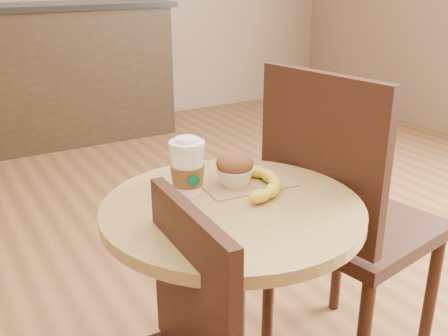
{
  "coord_description": "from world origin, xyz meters",
  "views": [
    {
      "loc": [
        -0.66,
        -0.92,
        1.28
      ],
      "look_at": [
        -0.07,
        0.09,
        0.83
      ],
      "focal_mm": 42.0,
      "sensor_mm": 36.0,
      "label": 1
    }
  ],
  "objects_px": {
    "coffee_cup": "(187,169)",
    "banana": "(255,180)",
    "muffin": "(235,168)",
    "chair_right": "(343,217)",
    "cafe_table": "(232,290)"
  },
  "relations": [
    {
      "from": "coffee_cup",
      "to": "banana",
      "type": "distance_m",
      "value": 0.18
    },
    {
      "from": "muffin",
      "to": "banana",
      "type": "height_order",
      "value": "muffin"
    },
    {
      "from": "coffee_cup",
      "to": "muffin",
      "type": "relative_size",
      "value": 1.47
    },
    {
      "from": "chair_right",
      "to": "muffin",
      "type": "xyz_separation_m",
      "value": [
        -0.39,
        0.01,
        0.23
      ]
    },
    {
      "from": "banana",
      "to": "chair_right",
      "type": "bearing_deg",
      "value": 26.96
    },
    {
      "from": "chair_right",
      "to": "banana",
      "type": "xyz_separation_m",
      "value": [
        -0.35,
        -0.03,
        0.21
      ]
    },
    {
      "from": "coffee_cup",
      "to": "muffin",
      "type": "bearing_deg",
      "value": 0.94
    },
    {
      "from": "chair_right",
      "to": "banana",
      "type": "bearing_deg",
      "value": 85.34
    },
    {
      "from": "coffee_cup",
      "to": "banana",
      "type": "xyz_separation_m",
      "value": [
        0.17,
        -0.05,
        -0.05
      ]
    },
    {
      "from": "chair_right",
      "to": "coffee_cup",
      "type": "xyz_separation_m",
      "value": [
        -0.52,
        0.02,
        0.25
      ]
    },
    {
      "from": "cafe_table",
      "to": "muffin",
      "type": "relative_size",
      "value": 7.47
    },
    {
      "from": "chair_right",
      "to": "coffee_cup",
      "type": "relative_size",
      "value": 6.94
    },
    {
      "from": "cafe_table",
      "to": "coffee_cup",
      "type": "distance_m",
      "value": 0.33
    },
    {
      "from": "muffin",
      "to": "banana",
      "type": "distance_m",
      "value": 0.06
    },
    {
      "from": "muffin",
      "to": "chair_right",
      "type": "bearing_deg",
      "value": -1.0
    }
  ]
}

